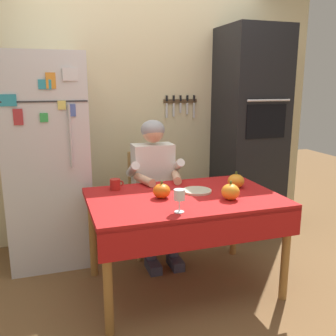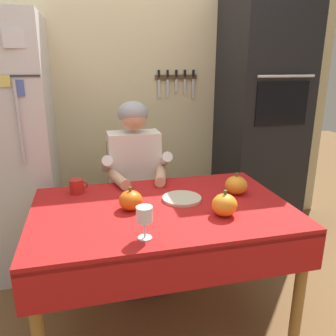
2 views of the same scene
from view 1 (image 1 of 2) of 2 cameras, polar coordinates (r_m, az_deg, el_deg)
ground_plane at (r=2.98m, az=3.02°, el=-18.58°), size 10.00×10.00×0.00m
back_wall_assembly at (r=3.85m, az=-3.33°, el=9.10°), size 3.70×0.13×2.60m
refrigerator at (r=3.39m, az=-18.08°, el=1.14°), size 0.68×0.71×1.80m
wall_oven at (r=3.93m, az=12.36°, el=5.25°), size 0.60×0.64×2.10m
dining_table at (r=2.76m, az=2.61°, el=-6.09°), size 1.40×0.90×0.74m
chair_behind_person at (r=3.51m, az=-2.84°, el=-4.40°), size 0.40×0.40×0.93m
seated_person at (r=3.27m, az=-2.01°, el=-1.56°), size 0.47×0.55×1.25m
coffee_mug at (r=2.92m, az=-8.11°, el=-2.51°), size 0.11×0.08×0.09m
wine_glass at (r=2.37m, az=1.75°, el=-4.32°), size 0.07×0.07×0.15m
pumpkin_large at (r=2.69m, az=-0.98°, el=-3.55°), size 0.13×0.13×0.13m
pumpkin_medium at (r=2.69m, az=9.60°, el=-3.63°), size 0.13×0.13×0.14m
pumpkin_small at (r=3.00m, az=10.42°, el=-1.98°), size 0.13×0.13×0.13m
serving_tray at (r=2.85m, az=4.47°, el=-3.53°), size 0.22×0.22×0.02m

